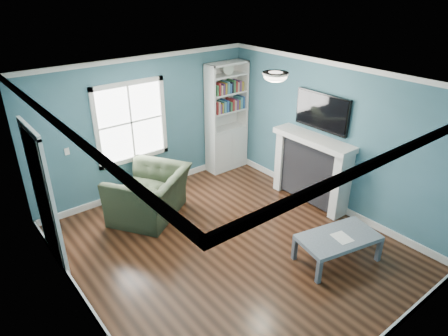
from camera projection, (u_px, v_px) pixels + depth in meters
floor at (230, 247)px, 6.27m from camera, size 5.00×5.00×0.00m
room_walls at (231, 155)px, 5.57m from camera, size 5.00×5.00×5.00m
trim at (231, 177)px, 5.73m from camera, size 4.50×5.00×2.60m
window at (131, 122)px, 7.21m from camera, size 1.40×0.06×1.50m
bookshelf at (226, 128)px, 8.47m from camera, size 0.90×0.35×2.31m
fireplace at (311, 170)px, 7.29m from camera, size 0.44×1.58×1.30m
tv at (322, 112)px, 6.88m from camera, size 0.06×1.10×0.65m
door at (43, 197)px, 5.54m from camera, size 0.12×0.98×2.17m
ceiling_fixture at (275, 76)px, 5.72m from camera, size 0.38×0.38×0.15m
light_switch at (67, 151)px, 6.65m from camera, size 0.08×0.01×0.12m
recliner at (149, 187)px, 6.86m from camera, size 1.54×1.41×1.13m
coffee_table at (338, 239)px, 5.84m from camera, size 1.28×0.88×0.43m
paper_sheet at (342, 238)px, 5.78m from camera, size 0.28×0.33×0.00m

